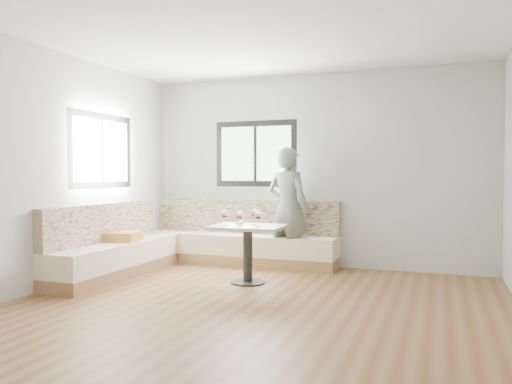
% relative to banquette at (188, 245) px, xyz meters
% --- Properties ---
extents(room, '(5.01, 5.01, 2.81)m').
position_rel_banquette_xyz_m(room, '(1.51, -1.55, 1.08)').
color(room, brown).
rests_on(room, ground).
extents(banquette, '(2.90, 2.80, 0.95)m').
position_rel_banquette_xyz_m(banquette, '(0.00, 0.00, 0.00)').
color(banquette, olive).
rests_on(banquette, ground).
extents(table, '(0.91, 0.73, 0.71)m').
position_rel_banquette_xyz_m(table, '(1.12, -0.57, 0.20)').
color(table, black).
rests_on(table, ground).
extents(person, '(0.71, 0.56, 1.72)m').
position_rel_banquette_xyz_m(person, '(1.31, 0.52, 0.53)').
color(person, slate).
rests_on(person, ground).
extents(olive_ramekin, '(0.10, 0.10, 0.04)m').
position_rel_banquette_xyz_m(olive_ramekin, '(0.98, -0.48, 0.40)').
color(olive_ramekin, white).
rests_on(olive_ramekin, table).
extents(wine_glass_a, '(0.09, 0.09, 0.20)m').
position_rel_banquette_xyz_m(wine_glass_a, '(0.88, -0.71, 0.52)').
color(wine_glass_a, white).
rests_on(wine_glass_a, table).
extents(wine_glass_b, '(0.09, 0.09, 0.20)m').
position_rel_banquette_xyz_m(wine_glass_b, '(1.10, -0.78, 0.52)').
color(wine_glass_b, white).
rests_on(wine_glass_b, table).
extents(wine_glass_c, '(0.09, 0.09, 0.20)m').
position_rel_banquette_xyz_m(wine_glass_c, '(1.31, -0.69, 0.52)').
color(wine_glass_c, white).
rests_on(wine_glass_c, table).
extents(wine_glass_d, '(0.09, 0.09, 0.20)m').
position_rel_banquette_xyz_m(wine_glass_d, '(1.16, -0.45, 0.52)').
color(wine_glass_d, white).
rests_on(wine_glass_d, table).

